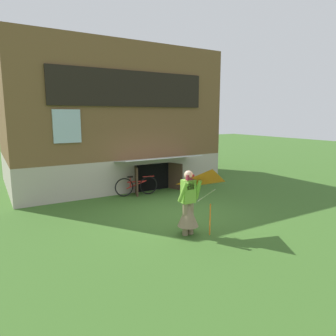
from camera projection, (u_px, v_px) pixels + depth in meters
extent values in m
plane|color=#386023|center=(175.00, 214.00, 9.27)|extent=(60.00, 60.00, 0.00)
cube|color=#ADA393|center=(108.00, 166.00, 14.04)|extent=(8.29, 5.54, 1.28)
cube|color=brown|center=(106.00, 104.00, 13.57)|extent=(8.29, 5.54, 4.31)
cube|color=black|center=(132.00, 89.00, 11.12)|extent=(5.92, 0.08, 1.27)
cube|color=#9EB7C6|center=(132.00, 89.00, 11.14)|extent=(5.76, 0.04, 1.15)
cube|color=#9EB7C6|center=(67.00, 126.00, 10.16)|extent=(0.90, 0.06, 1.10)
cube|color=black|center=(153.00, 177.00, 12.13)|extent=(1.40, 0.03, 1.05)
cube|color=#3D2B1E|center=(136.00, 181.00, 11.46)|extent=(0.28, 0.68, 1.05)
cube|color=#3D2B1E|center=(175.00, 176.00, 12.32)|extent=(0.31, 0.67, 1.05)
cube|color=#B2B2B7|center=(159.00, 159.00, 11.54)|extent=(3.20, 1.09, 0.18)
cylinder|color=#7F6B51|center=(185.00, 219.00, 7.56)|extent=(0.14, 0.14, 0.82)
cylinder|color=#7F6B51|center=(191.00, 218.00, 7.64)|extent=(0.14, 0.14, 0.82)
cone|color=#7F6B51|center=(188.00, 214.00, 7.58)|extent=(0.52, 0.52, 0.61)
cube|color=#72AD38|center=(188.00, 191.00, 7.48)|extent=(0.34, 0.20, 0.58)
cylinder|color=#72AD38|center=(183.00, 192.00, 7.28)|extent=(0.17, 0.33, 0.54)
cylinder|color=#72AD38|center=(198.00, 190.00, 7.51)|extent=(0.17, 0.33, 0.54)
cube|color=maroon|center=(190.00, 182.00, 7.39)|extent=(0.20, 0.08, 0.36)
sphere|color=#D8AD8E|center=(189.00, 175.00, 7.42)|extent=(0.22, 0.22, 0.22)
pyramid|color=orange|center=(212.00, 187.00, 7.08)|extent=(1.12, 0.98, 0.54)
cylinder|color=beige|center=(206.00, 196.00, 7.47)|extent=(0.01, 0.67, 0.46)
cylinder|color=orange|center=(210.00, 220.00, 7.58)|extent=(0.03, 0.03, 0.79)
torus|color=black|center=(149.00, 185.00, 11.53)|extent=(0.68, 0.16, 0.69)
torus|color=black|center=(124.00, 187.00, 11.21)|extent=(0.68, 0.16, 0.69)
cylinder|color=red|center=(136.00, 182.00, 11.34)|extent=(0.69, 0.16, 0.04)
cylinder|color=red|center=(136.00, 185.00, 11.36)|extent=(0.76, 0.17, 0.28)
cylinder|color=red|center=(130.00, 182.00, 11.26)|extent=(0.04, 0.04, 0.38)
cube|color=black|center=(130.00, 177.00, 11.23)|extent=(0.20, 0.08, 0.05)
cylinder|color=red|center=(148.00, 176.00, 11.47)|extent=(0.44, 0.11, 0.03)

